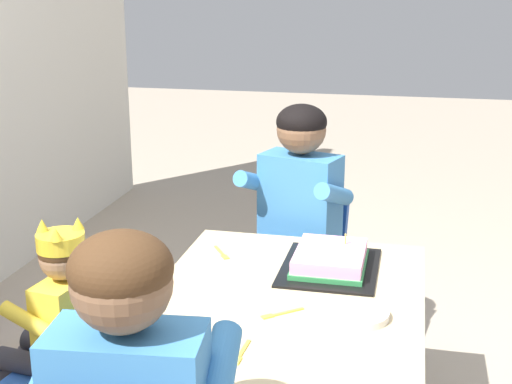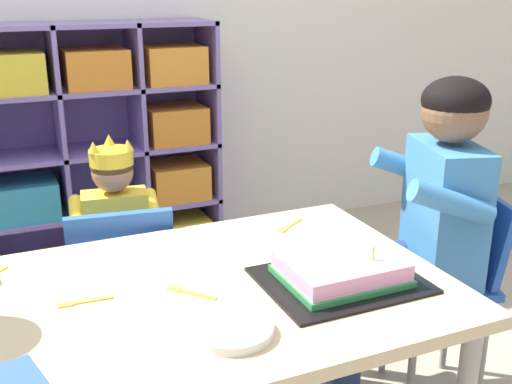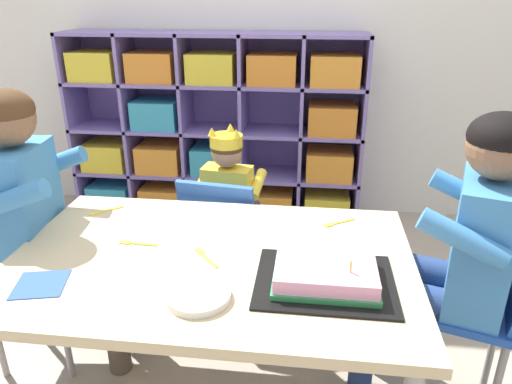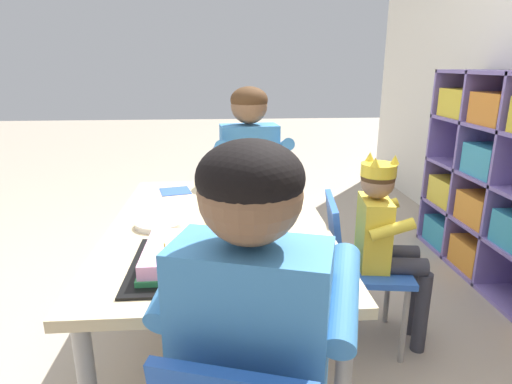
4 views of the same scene
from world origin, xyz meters
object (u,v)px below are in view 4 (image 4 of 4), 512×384
at_px(classroom_chair_blue, 355,259).
at_px(fork_at_table_front_edge, 311,268).
at_px(fork_scattered_mid_table, 217,221).
at_px(child_with_crown, 385,230).
at_px(fork_near_cake_tray, 275,188).
at_px(birthday_cake_on_tray, 183,257).
at_px(guest_at_table_side, 258,322).
at_px(fork_beside_plate_stack, 230,201).
at_px(classroom_chair_adult_side, 248,196).
at_px(paper_plate_stack, 159,223).
at_px(adult_helper_seated, 251,166).
at_px(activity_table, 219,237).

xyz_separation_m(classroom_chair_blue, fork_at_table_front_edge, (0.47, -0.29, 0.21)).
bearing_deg(classroom_chair_blue, fork_scattered_mid_table, 103.22).
relative_size(child_with_crown, fork_near_cake_tray, 7.95).
bearing_deg(birthday_cake_on_tray, guest_at_table_side, 25.51).
distance_m(guest_at_table_side, fork_beside_plate_stack, 1.02).
height_order(classroom_chair_adult_side, fork_at_table_front_edge, classroom_chair_adult_side).
bearing_deg(fork_at_table_front_edge, fork_beside_plate_stack, 165.91).
bearing_deg(child_with_crown, guest_at_table_side, 152.24).
bearing_deg(fork_near_cake_tray, child_with_crown, 2.21).
xyz_separation_m(guest_at_table_side, paper_plate_stack, (-0.75, -0.31, -0.05)).
height_order(child_with_crown, fork_near_cake_tray, child_with_crown).
distance_m(fork_at_table_front_edge, fork_scattered_mid_table, 0.50).
xyz_separation_m(classroom_chair_adult_side, fork_near_cake_tray, (0.30, 0.12, 0.13)).
height_order(adult_helper_seated, fork_near_cake_tray, adult_helper_seated).
relative_size(guest_at_table_side, fork_scattered_mid_table, 9.30).
relative_size(classroom_chair_blue, classroom_chair_adult_side, 0.86).
relative_size(adult_helper_seated, birthday_cake_on_tray, 2.72).
distance_m(classroom_chair_blue, classroom_chair_adult_side, 0.81).
bearing_deg(classroom_chair_blue, child_with_crown, -89.29).
relative_size(paper_plate_stack, fork_scattered_mid_table, 1.57).
bearing_deg(fork_near_cake_tray, guest_at_table_side, -50.84).
bearing_deg(fork_at_table_front_edge, child_with_crown, 105.36).
distance_m(classroom_chair_adult_side, guest_at_table_side, 1.53).
height_order(child_with_crown, fork_at_table_front_edge, child_with_crown).
relative_size(adult_helper_seated, fork_beside_plate_stack, 8.30).
bearing_deg(fork_beside_plate_stack, fork_near_cake_tray, 135.52).
bearing_deg(child_with_crown, paper_plate_stack, 102.19).
bearing_deg(paper_plate_stack, fork_at_table_front_edge, 52.34).
height_order(child_with_crown, fork_beside_plate_stack, child_with_crown).
relative_size(fork_near_cake_tray, fork_scattered_mid_table, 0.93).
height_order(guest_at_table_side, fork_at_table_front_edge, guest_at_table_side).
height_order(child_with_crown, paper_plate_stack, child_with_crown).
relative_size(classroom_chair_adult_side, fork_beside_plate_stack, 5.84).
bearing_deg(activity_table, birthday_cake_on_tray, -16.29).
distance_m(child_with_crown, birthday_cake_on_tray, 0.88).
height_order(adult_helper_seated, fork_beside_plate_stack, adult_helper_seated).
bearing_deg(fork_beside_plate_stack, birthday_cake_on_tray, -10.45).
xyz_separation_m(birthday_cake_on_tray, fork_near_cake_tray, (-0.81, 0.37, -0.03)).
bearing_deg(paper_plate_stack, fork_scattered_mid_table, 97.40).
bearing_deg(fork_near_cake_tray, fork_scattered_mid_table, -74.28).
relative_size(child_with_crown, classroom_chair_adult_side, 1.11).
height_order(classroom_chair_adult_side, fork_beside_plate_stack, classroom_chair_adult_side).
bearing_deg(activity_table, fork_at_table_front_edge, 34.99).
relative_size(child_with_crown, adult_helper_seated, 0.78).
xyz_separation_m(guest_at_table_side, fork_scattered_mid_table, (-0.77, -0.10, -0.06)).
xyz_separation_m(birthday_cake_on_tray, fork_scattered_mid_table, (-0.37, 0.10, -0.03)).
height_order(classroom_chair_adult_side, fork_near_cake_tray, classroom_chair_adult_side).
bearing_deg(paper_plate_stack, activity_table, 93.10).
xyz_separation_m(classroom_chair_blue, fork_scattered_mid_table, (0.05, -0.57, 0.21)).
height_order(paper_plate_stack, fork_at_table_front_edge, paper_plate_stack).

